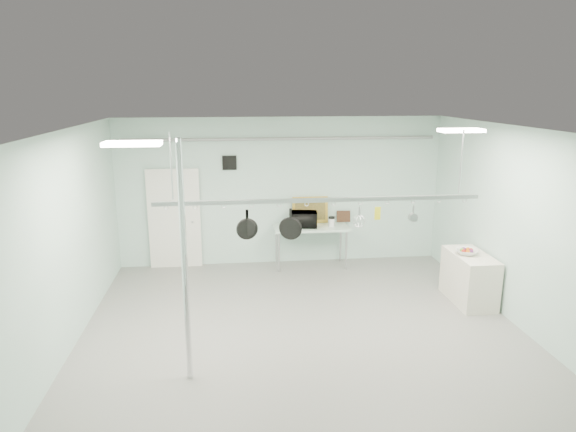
{
  "coord_description": "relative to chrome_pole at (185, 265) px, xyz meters",
  "views": [
    {
      "loc": [
        -1.09,
        -6.88,
        3.78
      ],
      "look_at": [
        -0.19,
        1.0,
        1.8
      ],
      "focal_mm": 32.0,
      "sensor_mm": 36.0,
      "label": 1
    }
  ],
  "objects": [
    {
      "name": "floor",
      "position": [
        1.7,
        0.6,
        -1.6
      ],
      "size": [
        8.0,
        8.0,
        0.0
      ],
      "primitive_type": "plane",
      "color": "gray",
      "rests_on": "ground"
    },
    {
      "name": "ceiling",
      "position": [
        1.7,
        0.6,
        1.59
      ],
      "size": [
        7.0,
        8.0,
        0.02
      ],
      "primitive_type": "cube",
      "color": "silver",
      "rests_on": "back_wall"
    },
    {
      "name": "back_wall",
      "position": [
        1.7,
        4.59,
        0.0
      ],
      "size": [
        7.0,
        0.02,
        3.2
      ],
      "primitive_type": "cube",
      "color": "silver",
      "rests_on": "floor"
    },
    {
      "name": "right_wall",
      "position": [
        5.19,
        0.6,
        0.0
      ],
      "size": [
        0.02,
        8.0,
        3.2
      ],
      "primitive_type": "cube",
      "color": "silver",
      "rests_on": "floor"
    },
    {
      "name": "door",
      "position": [
        -0.6,
        4.54,
        -0.55
      ],
      "size": [
        1.1,
        0.1,
        2.2
      ],
      "primitive_type": "cube",
      "color": "silver",
      "rests_on": "floor"
    },
    {
      "name": "wall_vent",
      "position": [
        0.6,
        4.57,
        0.65
      ],
      "size": [
        0.3,
        0.04,
        0.3
      ],
      "primitive_type": "cube",
      "color": "black",
      "rests_on": "back_wall"
    },
    {
      "name": "conduit_pipe",
      "position": [
        1.7,
        4.5,
        1.15
      ],
      "size": [
        6.6,
        0.07,
        0.07
      ],
      "primitive_type": "cylinder",
      "rotation": [
        0.0,
        1.57,
        0.0
      ],
      "color": "gray",
      "rests_on": "back_wall"
    },
    {
      "name": "chrome_pole",
      "position": [
        0.0,
        0.0,
        0.0
      ],
      "size": [
        0.08,
        0.08,
        3.2
      ],
      "primitive_type": "cylinder",
      "color": "silver",
      "rests_on": "floor"
    },
    {
      "name": "prep_table",
      "position": [
        2.3,
        4.2,
        -0.77
      ],
      "size": [
        1.6,
        0.7,
        0.91
      ],
      "color": "#B2D1BE",
      "rests_on": "floor"
    },
    {
      "name": "side_cabinet",
      "position": [
        4.85,
        2.0,
        -1.15
      ],
      "size": [
        0.6,
        1.2,
        0.9
      ],
      "primitive_type": "cube",
      "color": "beige",
      "rests_on": "floor"
    },
    {
      "name": "pot_rack",
      "position": [
        1.9,
        0.9,
        0.63
      ],
      "size": [
        4.8,
        0.06,
        1.0
      ],
      "color": "#B7B7BC",
      "rests_on": "ceiling"
    },
    {
      "name": "light_panel_left",
      "position": [
        -0.5,
        -0.2,
        1.56
      ],
      "size": [
        0.65,
        0.3,
        0.05
      ],
      "primitive_type": "cube",
      "color": "white",
      "rests_on": "ceiling"
    },
    {
      "name": "light_panel_right",
      "position": [
        4.1,
        1.2,
        1.56
      ],
      "size": [
        0.65,
        0.3,
        0.05
      ],
      "primitive_type": "cube",
      "color": "white",
      "rests_on": "ceiling"
    },
    {
      "name": "microwave",
      "position": [
        2.13,
        4.19,
        -0.53
      ],
      "size": [
        0.63,
        0.47,
        0.33
      ],
      "primitive_type": "imported",
      "rotation": [
        0.0,
        0.0,
        3.02
      ],
      "color": "black",
      "rests_on": "prep_table"
    },
    {
      "name": "coffee_canister",
      "position": [
        2.73,
        4.11,
        -0.6
      ],
      "size": [
        0.14,
        0.14,
        0.19
      ],
      "primitive_type": "cylinder",
      "rotation": [
        0.0,
        0.0,
        0.08
      ],
      "color": "silver",
      "rests_on": "prep_table"
    },
    {
      "name": "painting_large",
      "position": [
        2.33,
        4.5,
        -0.41
      ],
      "size": [
        0.78,
        0.13,
        0.58
      ],
      "primitive_type": "cube",
      "rotation": [
        -0.14,
        0.0,
        0.0
      ],
      "color": "gold",
      "rests_on": "prep_table"
    },
    {
      "name": "painting_small",
      "position": [
        3.07,
        4.5,
        -0.57
      ],
      "size": [
        0.3,
        0.1,
        0.25
      ],
      "primitive_type": "cube",
      "rotation": [
        -0.17,
        0.0,
        -0.07
      ],
      "color": "#372013",
      "rests_on": "prep_table"
    },
    {
      "name": "fruit_bowl",
      "position": [
        4.76,
        2.01,
        -0.65
      ],
      "size": [
        0.51,
        0.51,
        0.1
      ],
      "primitive_type": "imported",
      "rotation": [
        0.0,
        0.0,
        -0.41
      ],
      "color": "silver",
      "rests_on": "side_cabinet"
    },
    {
      "name": "skillet_left",
      "position": [
        0.83,
        0.9,
        0.27
      ],
      "size": [
        0.32,
        0.1,
        0.43
      ],
      "primitive_type": null,
      "rotation": [
        0.0,
        0.0,
        0.14
      ],
      "color": "black",
      "rests_on": "pot_rack"
    },
    {
      "name": "skillet_mid",
      "position": [
        0.84,
        0.9,
        0.29
      ],
      "size": [
        0.28,
        0.16,
        0.38
      ],
      "primitive_type": null,
      "rotation": [
        0.0,
        0.0,
        -0.37
      ],
      "color": "black",
      "rests_on": "pot_rack"
    },
    {
      "name": "skillet_right",
      "position": [
        1.46,
        0.9,
        0.26
      ],
      "size": [
        0.34,
        0.16,
        0.46
      ],
      "primitive_type": null,
      "rotation": [
        0.0,
        0.0,
        -0.32
      ],
      "color": "black",
      "rests_on": "pot_rack"
    },
    {
      "name": "whisk",
      "position": [
        2.49,
        0.9,
        0.32
      ],
      "size": [
        0.24,
        0.24,
        0.33
      ],
      "primitive_type": null,
      "rotation": [
        0.0,
        0.0,
        0.43
      ],
      "color": "#A2A2A6",
      "rests_on": "pot_rack"
    },
    {
      "name": "grater",
      "position": [
        2.76,
        0.9,
        0.38
      ],
      "size": [
        0.09,
        0.04,
        0.21
      ],
      "primitive_type": null,
      "rotation": [
        0.0,
        0.0,
        0.21
      ],
      "color": "#C29416",
      "rests_on": "pot_rack"
    },
    {
      "name": "saucepan",
      "position": [
        3.31,
        0.9,
        0.37
      ],
      "size": [
        0.14,
        0.1,
        0.24
      ],
      "primitive_type": null,
      "rotation": [
        0.0,
        0.0,
        -0.13
      ],
      "color": "#BCBDC1",
      "rests_on": "pot_rack"
    },
    {
      "name": "fruit_cluster",
      "position": [
        4.76,
        2.01,
        -0.61
      ],
      "size": [
        0.24,
        0.24,
        0.09
      ],
      "primitive_type": null,
      "color": "#9A190E",
      "rests_on": "fruit_bowl"
    }
  ]
}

